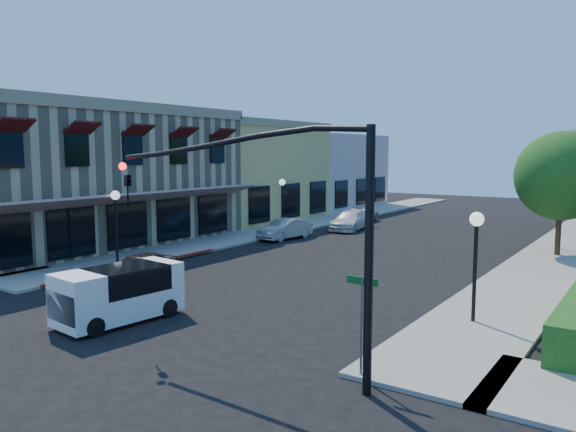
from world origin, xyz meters
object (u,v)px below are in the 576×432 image
Objects in this scene: parked_car_d at (358,215)px; lamppost_left_far at (282,191)px; lamppost_right_near at (476,239)px; parked_car_a at (139,267)px; street_tree_a at (561,176)px; white_van at (118,291)px; street_name_sign at (362,310)px; lamppost_right_far at (560,201)px; signal_mast_arm at (288,208)px; lamppost_left_near at (116,208)px; parked_car_c at (350,221)px; parked_car_b at (285,229)px.

lamppost_left_far is at bearing -115.66° from parked_car_d.
parked_car_d is (-14.70, 20.92, -2.13)m from lamppost_right_near.
lamppost_right_near is at bearing 8.41° from parked_car_a.
street_tree_a is 1.58× the size of white_van.
white_van is at bearing -47.22° from parked_car_a.
lamppost_right_far reaches higher than street_name_sign.
signal_mast_arm reaches higher than white_van.
signal_mast_arm is 7.15m from lamppost_right_near.
lamppost_right_far is at bearing 83.30° from signal_mast_arm.
parked_car_a is 22.86m from parked_car_d.
lamppost_left_near is 0.79× the size of parked_car_c.
lamppost_right_far is 0.87× the size of white_van.
parked_car_d is (-1.40, 22.82, -0.01)m from parked_car_a.
lamppost_left_far is 1.00× the size of lamppost_right_near.
street_tree_a is at bearing 88.77° from lamppost_right_near.
street_name_sign reaches higher than parked_car_d.
lamppost_left_far is 16.46m from parked_car_a.
signal_mast_arm is 12.12m from parked_car_a.
lamppost_left_near reaches higher than parked_car_c.
lamppost_right_near is 18.48m from parked_car_b.
lamppost_left_near is 17.52m from parked_car_c.
lamppost_right_far is at bearing 98.53° from street_tree_a.
signal_mast_arm is at bearing -156.80° from street_name_sign.
lamppost_right_far is (1.00, 21.80, 1.04)m from street_name_sign.
lamppost_right_far is (17.00, 2.00, 0.00)m from lamppost_left_far.
parked_car_d is (-12.06, 27.42, -3.48)m from signal_mast_arm.
parked_car_c is 1.03× the size of parked_car_d.
street_name_sign is (1.64, 0.70, -2.39)m from signal_mast_arm.
parked_car_b reaches higher than parked_car_d.
lamppost_left_near is 17.00m from lamppost_right_near.
lamppost_right_near reaches higher than parked_car_a.
lamppost_left_near is 4.67m from parked_car_a.
lamppost_left_near is (-16.00, 5.80, 1.04)m from street_name_sign.
street_name_sign is 0.57× the size of parked_car_d.
lamppost_left_near is at bearing -141.02° from street_tree_a.
signal_mast_arm is 21.53m from parked_car_b.
lamppost_right_far is 0.82× the size of parked_car_d.
lamppost_left_far is 0.87× the size of white_van.
street_tree_a is at bearing 81.83° from signal_mast_arm.
street_tree_a is at bearing -81.47° from lamppost_right_far.
lamppost_left_far reaches higher than street_name_sign.
white_van is 17.82m from parked_car_b.
parked_car_c is at bearing 118.35° from street_name_sign.
parked_car_b is at bearing 124.56° from signal_mast_arm.
lamppost_left_near is 0.82× the size of parked_car_d.
signal_mast_arm is 1.78× the size of parked_car_c.
parked_car_a is at bearing 132.50° from white_van.
street_name_sign is at bearing 23.20° from signal_mast_arm.
parked_car_a is (3.70, -1.90, -2.12)m from lamppost_left_near.
street_tree_a is 1.80× the size of parked_car_a.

